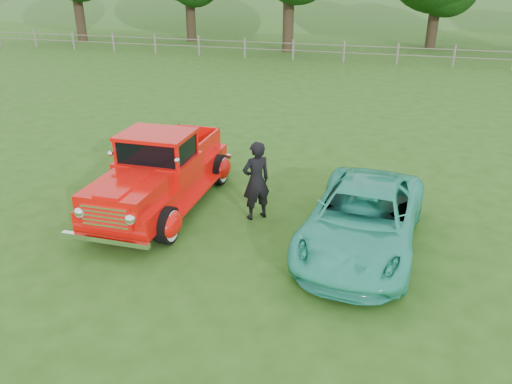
# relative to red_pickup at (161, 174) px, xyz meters

# --- Properties ---
(ground) EXTENTS (140.00, 140.00, 0.00)m
(ground) POSITION_rel_red_pickup_xyz_m (1.68, -1.57, -0.80)
(ground) COLOR #254B14
(ground) RESTS_ON ground
(distant_hills) EXTENTS (116.00, 60.00, 18.00)m
(distant_hills) POSITION_rel_red_pickup_xyz_m (-2.41, 57.89, -5.34)
(distant_hills) COLOR #2A5820
(distant_hills) RESTS_ON ground
(fence_line) EXTENTS (48.00, 0.12, 1.20)m
(fence_line) POSITION_rel_red_pickup_xyz_m (1.68, 20.43, -0.19)
(fence_line) COLOR slate
(fence_line) RESTS_ON ground
(red_pickup) EXTENTS (2.24, 4.99, 1.78)m
(red_pickup) POSITION_rel_red_pickup_xyz_m (0.00, 0.00, 0.00)
(red_pickup) COLOR black
(red_pickup) RESTS_ON ground
(teal_sedan) EXTENTS (2.39, 4.57, 1.23)m
(teal_sedan) POSITION_rel_red_pickup_xyz_m (4.56, -0.64, -0.18)
(teal_sedan) COLOR teal
(teal_sedan) RESTS_ON ground
(man) EXTENTS (0.76, 0.74, 1.75)m
(man) POSITION_rel_red_pickup_xyz_m (2.24, 0.01, 0.08)
(man) COLOR black
(man) RESTS_ON ground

